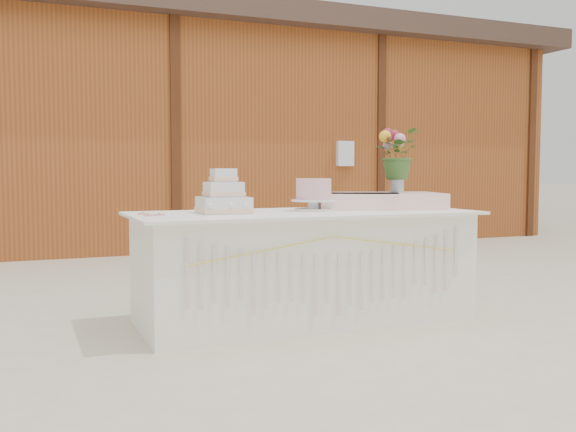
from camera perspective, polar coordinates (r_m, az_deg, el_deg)
The scene contains 9 objects.
ground at distance 4.59m, azimuth 1.46°, elevation -9.24°, with size 80.00×80.00×0.00m, color beige.
barn at distance 10.26m, azimuth -12.53°, elevation 7.40°, with size 12.60×4.60×3.30m.
cake_table at distance 4.52m, azimuth 1.50°, elevation -4.47°, with size 2.40×1.00×0.77m.
wedding_cake at distance 4.32m, azimuth -5.75°, elevation 1.59°, with size 0.34×0.34×0.30m.
pink_cake_stand at distance 4.56m, azimuth 2.29°, elevation 2.07°, with size 0.32×0.32×0.23m.
satin_runner at distance 4.89m, azimuth 7.87°, elevation 1.36°, with size 0.95×0.55×0.12m, color #FFD4CD.
flower_vase at distance 4.98m, azimuth 9.65°, elevation 2.93°, with size 0.11×0.11×0.15m, color silver.
bouquet at distance 4.98m, azimuth 9.69°, elevation 6.01°, with size 0.35×0.30×0.39m, color #395F26.
loose_flowers at distance 4.28m, azimuth -11.80°, elevation 0.26°, with size 0.14×0.34×0.02m, color pink, non-canonical shape.
Camera 1 is at (-1.83, -4.08, 1.05)m, focal length 40.00 mm.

